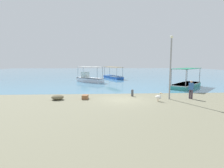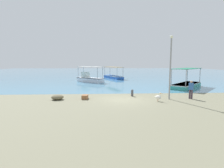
{
  "view_description": "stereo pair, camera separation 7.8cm",
  "coord_description": "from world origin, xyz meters",
  "px_view_note": "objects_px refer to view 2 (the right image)",
  "views": [
    {
      "loc": [
        -1.86,
        -15.49,
        3.31
      ],
      "look_at": [
        -0.7,
        4.98,
        0.82
      ],
      "focal_mm": 28.0,
      "sensor_mm": 36.0,
      "label": 1
    },
    {
      "loc": [
        -1.78,
        -15.5,
        3.31
      ],
      "look_at": [
        -0.7,
        4.98,
        0.82
      ],
      "focal_mm": 28.0,
      "sensor_mm": 36.0,
      "label": 2
    }
  ],
  "objects_px": {
    "fisherman_standing": "(191,89)",
    "pelican": "(158,97)",
    "lamp_post": "(170,64)",
    "net_pile": "(57,97)",
    "cargo_crate": "(85,97)",
    "mooring_bollard": "(132,93)",
    "fishing_boat_outer": "(186,84)",
    "fishing_boat_far_left": "(89,78)",
    "fishing_boat_far_right": "(113,76)"
  },
  "relations": [
    {
      "from": "lamp_post",
      "to": "fisherman_standing",
      "type": "xyz_separation_m",
      "value": [
        2.06,
        0.07,
        -2.31
      ]
    },
    {
      "from": "fishing_boat_far_right",
      "to": "pelican",
      "type": "relative_size",
      "value": 8.8
    },
    {
      "from": "lamp_post",
      "to": "net_pile",
      "type": "distance_m",
      "value": 10.59
    },
    {
      "from": "fisherman_standing",
      "to": "net_pile",
      "type": "xyz_separation_m",
      "value": [
        -12.21,
        0.21,
        -0.68
      ]
    },
    {
      "from": "cargo_crate",
      "to": "mooring_bollard",
      "type": "bearing_deg",
      "value": 13.87
    },
    {
      "from": "fishing_boat_outer",
      "to": "net_pile",
      "type": "distance_m",
      "value": 16.8
    },
    {
      "from": "lamp_post",
      "to": "cargo_crate",
      "type": "distance_m",
      "value": 8.3
    },
    {
      "from": "fisherman_standing",
      "to": "net_pile",
      "type": "height_order",
      "value": "fisherman_standing"
    },
    {
      "from": "pelican",
      "to": "mooring_bollard",
      "type": "relative_size",
      "value": 1.15
    },
    {
      "from": "fishing_boat_outer",
      "to": "fisherman_standing",
      "type": "distance_m",
      "value": 7.8
    },
    {
      "from": "pelican",
      "to": "lamp_post",
      "type": "relative_size",
      "value": 0.14
    },
    {
      "from": "pelican",
      "to": "mooring_bollard",
      "type": "xyz_separation_m",
      "value": [
        -1.85,
        2.45,
        -0.0
      ]
    },
    {
      "from": "fishing_boat_far_right",
      "to": "fishing_boat_outer",
      "type": "height_order",
      "value": "fishing_boat_outer"
    },
    {
      "from": "pelican",
      "to": "lamp_post",
      "type": "height_order",
      "value": "lamp_post"
    },
    {
      "from": "pelican",
      "to": "net_pile",
      "type": "height_order",
      "value": "pelican"
    },
    {
      "from": "lamp_post",
      "to": "mooring_bollard",
      "type": "relative_size",
      "value": 8.23
    },
    {
      "from": "fishing_boat_outer",
      "to": "cargo_crate",
      "type": "relative_size",
      "value": 8.74
    },
    {
      "from": "fishing_boat_far_left",
      "to": "net_pile",
      "type": "xyz_separation_m",
      "value": [
        -1.76,
        -14.9,
        -0.4
      ]
    },
    {
      "from": "fisherman_standing",
      "to": "net_pile",
      "type": "relative_size",
      "value": 1.54
    },
    {
      "from": "fishing_boat_far_right",
      "to": "mooring_bollard",
      "type": "relative_size",
      "value": 10.14
    },
    {
      "from": "mooring_bollard",
      "to": "fisherman_standing",
      "type": "xyz_separation_m",
      "value": [
        5.2,
        -1.53,
        0.54
      ]
    },
    {
      "from": "fishing_boat_outer",
      "to": "mooring_bollard",
      "type": "bearing_deg",
      "value": -145.74
    },
    {
      "from": "cargo_crate",
      "to": "fishing_boat_far_left",
      "type": "bearing_deg",
      "value": 92.68
    },
    {
      "from": "fishing_boat_far_right",
      "to": "fishing_boat_outer",
      "type": "bearing_deg",
      "value": -58.7
    },
    {
      "from": "pelican",
      "to": "cargo_crate",
      "type": "bearing_deg",
      "value": 168.4
    },
    {
      "from": "fishing_boat_far_right",
      "to": "lamp_post",
      "type": "bearing_deg",
      "value": -80.11
    },
    {
      "from": "fisherman_standing",
      "to": "cargo_crate",
      "type": "relative_size",
      "value": 2.4
    },
    {
      "from": "fishing_boat_far_left",
      "to": "fisherman_standing",
      "type": "bearing_deg",
      "value": -55.3
    },
    {
      "from": "fishing_boat_far_left",
      "to": "mooring_bollard",
      "type": "xyz_separation_m",
      "value": [
        5.26,
        -13.58,
        -0.26
      ]
    },
    {
      "from": "pelican",
      "to": "cargo_crate",
      "type": "height_order",
      "value": "pelican"
    },
    {
      "from": "fishing_boat_far_left",
      "to": "lamp_post",
      "type": "distance_m",
      "value": 17.54
    },
    {
      "from": "fishing_boat_far_right",
      "to": "fisherman_standing",
      "type": "xyz_separation_m",
      "value": [
        5.88,
        -21.89,
        0.43
      ]
    },
    {
      "from": "fishing_boat_outer",
      "to": "fisherman_standing",
      "type": "bearing_deg",
      "value": -113.21
    },
    {
      "from": "fishing_boat_far_right",
      "to": "net_pile",
      "type": "xyz_separation_m",
      "value": [
        -6.33,
        -21.68,
        -0.25
      ]
    },
    {
      "from": "fishing_boat_far_left",
      "to": "fishing_boat_outer",
      "type": "height_order",
      "value": "fishing_boat_far_left"
    },
    {
      "from": "fishing_boat_far_left",
      "to": "cargo_crate",
      "type": "distance_m",
      "value": 14.73
    },
    {
      "from": "fishing_boat_far_left",
      "to": "cargo_crate",
      "type": "relative_size",
      "value": 7.05
    },
    {
      "from": "fisherman_standing",
      "to": "pelican",
      "type": "bearing_deg",
      "value": -164.61
    },
    {
      "from": "fishing_boat_outer",
      "to": "mooring_bollard",
      "type": "xyz_separation_m",
      "value": [
        -8.27,
        -5.63,
        -0.12
      ]
    },
    {
      "from": "pelican",
      "to": "lamp_post",
      "type": "bearing_deg",
      "value": 33.4
    },
    {
      "from": "fishing_boat_far_right",
      "to": "fishing_boat_far_left",
      "type": "relative_size",
      "value": 1.42
    },
    {
      "from": "mooring_bollard",
      "to": "fisherman_standing",
      "type": "distance_m",
      "value": 5.45
    },
    {
      "from": "pelican",
      "to": "mooring_bollard",
      "type": "distance_m",
      "value": 3.07
    },
    {
      "from": "fishing_boat_outer",
      "to": "net_pile",
      "type": "xyz_separation_m",
      "value": [
        -15.29,
        -6.95,
        -0.26
      ]
    },
    {
      "from": "fishing_boat_far_right",
      "to": "net_pile",
      "type": "height_order",
      "value": "fishing_boat_far_right"
    },
    {
      "from": "lamp_post",
      "to": "mooring_bollard",
      "type": "distance_m",
      "value": 4.53
    },
    {
      "from": "mooring_bollard",
      "to": "fisherman_standing",
      "type": "height_order",
      "value": "fisherman_standing"
    },
    {
      "from": "fishing_boat_far_left",
      "to": "net_pile",
      "type": "bearing_deg",
      "value": -96.72
    },
    {
      "from": "fishing_boat_far_right",
      "to": "pelican",
      "type": "xyz_separation_m",
      "value": [
        2.54,
        -22.81,
        -0.1
      ]
    },
    {
      "from": "net_pile",
      "to": "cargo_crate",
      "type": "bearing_deg",
      "value": 4.42
    }
  ]
}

